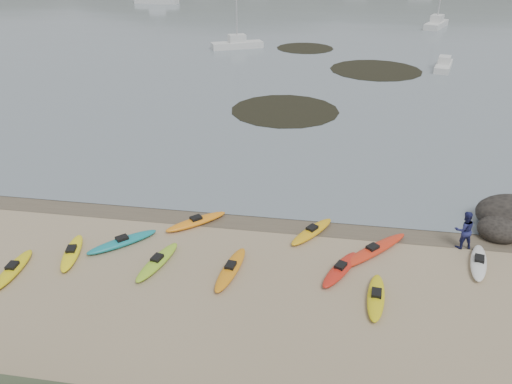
# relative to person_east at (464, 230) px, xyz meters

# --- Properties ---
(ground) EXTENTS (600.00, 600.00, 0.00)m
(ground) POSITION_rel_person_east_xyz_m (-10.14, 1.25, -0.96)
(ground) COLOR tan
(ground) RESTS_ON ground
(wet_sand) EXTENTS (60.00, 60.00, 0.00)m
(wet_sand) POSITION_rel_person_east_xyz_m (-10.14, 0.95, -0.96)
(wet_sand) COLOR brown
(wet_sand) RESTS_ON ground
(kayaks) EXTENTS (21.56, 8.43, 0.34)m
(kayaks) POSITION_rel_person_east_xyz_m (-10.04, -2.57, -0.79)
(kayaks) COLOR teal
(kayaks) RESTS_ON ground
(person_east) EXTENTS (1.06, 0.90, 1.92)m
(person_east) POSITION_rel_person_east_xyz_m (0.00, 0.00, 0.00)
(person_east) COLOR navy
(person_east) RESTS_ON ground
(kelp_mats) EXTENTS (18.00, 35.05, 0.04)m
(kelp_mats) POSITION_rel_person_east_xyz_m (-7.14, 32.29, -0.93)
(kelp_mats) COLOR black
(kelp_mats) RESTS_ON water
(moored_boats) EXTENTS (97.25, 75.86, 1.33)m
(moored_boats) POSITION_rel_person_east_xyz_m (-6.81, 79.98, -0.38)
(moored_boats) COLOR silver
(moored_boats) RESTS_ON ground
(far_hills) EXTENTS (550.00, 135.00, 80.00)m
(far_hills) POSITION_rel_person_east_xyz_m (29.23, 195.22, -16.89)
(far_hills) COLOR #384235
(far_hills) RESTS_ON ground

